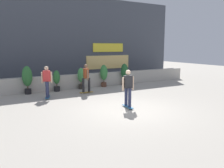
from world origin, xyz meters
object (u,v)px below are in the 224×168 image
at_px(potted_plant_1, 57,80).
at_px(potted_plant_2, 81,77).
at_px(skater_far_right, 47,80).
at_px(potted_plant_0, 27,78).
at_px(skater_foreground, 128,87).
at_px(potted_plant_4, 124,73).
at_px(skater_far_left, 86,77).
at_px(potted_plant_3, 104,74).

relative_size(potted_plant_1, potted_plant_2, 0.94).
distance_m(potted_plant_1, skater_far_right, 1.90).
bearing_deg(potted_plant_0, skater_foreground, -57.97).
xyz_separation_m(potted_plant_1, skater_foreground, (1.65, -5.32, 0.24)).
xyz_separation_m(potted_plant_1, skater_far_right, (-0.96, -1.61, 0.24)).
bearing_deg(skater_foreground, potted_plant_4, 58.99).
distance_m(potted_plant_4, skater_far_left, 3.82).
distance_m(potted_plant_1, potted_plant_4, 4.85).
relative_size(potted_plant_2, skater_far_left, 0.80).
height_order(potted_plant_1, skater_foreground, skater_foreground).
bearing_deg(potted_plant_0, potted_plant_2, 0.00).
xyz_separation_m(potted_plant_4, skater_far_right, (-5.81, -1.61, 0.07)).
bearing_deg(skater_foreground, potted_plant_3, 73.62).
bearing_deg(skater_far_left, potted_plant_4, 22.21).
bearing_deg(skater_foreground, potted_plant_0, 122.03).
relative_size(potted_plant_3, skater_far_left, 0.87).
distance_m(potted_plant_0, skater_foreground, 6.28).
bearing_deg(potted_plant_2, potted_plant_4, -0.00).
xyz_separation_m(potted_plant_3, skater_foreground, (-1.56, -5.32, 0.08)).
relative_size(potted_plant_1, potted_plant_4, 0.85).
xyz_separation_m(potted_plant_2, skater_far_right, (-2.54, -1.61, 0.17)).
bearing_deg(skater_far_right, potted_plant_2, 32.43).
relative_size(skater_foreground, skater_far_right, 1.00).
relative_size(potted_plant_2, potted_plant_3, 0.92).
height_order(potted_plant_2, skater_far_right, skater_far_right).
bearing_deg(skater_far_right, potted_plant_3, 21.12).
xyz_separation_m(potted_plant_3, potted_plant_4, (1.63, 0.00, 0.01)).
bearing_deg(potted_plant_3, skater_far_left, -142.80).
distance_m(potted_plant_1, skater_far_left, 1.97).
xyz_separation_m(potted_plant_0, potted_plant_3, (4.89, -0.00, -0.09)).
xyz_separation_m(potted_plant_1, potted_plant_4, (4.85, -0.00, 0.17)).
distance_m(potted_plant_2, potted_plant_3, 1.64).
distance_m(potted_plant_0, potted_plant_2, 3.26).
relative_size(potted_plant_1, skater_foreground, 0.75).
bearing_deg(potted_plant_2, potted_plant_1, 180.00).
height_order(potted_plant_3, skater_far_left, skater_far_left).
distance_m(potted_plant_3, skater_far_right, 4.48).
relative_size(potted_plant_0, potted_plant_2, 1.18).
bearing_deg(skater_far_right, potted_plant_0, 113.84).
bearing_deg(potted_plant_2, potted_plant_0, 180.00).
distance_m(potted_plant_2, skater_foreground, 5.32).
distance_m(potted_plant_2, skater_far_right, 3.02).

